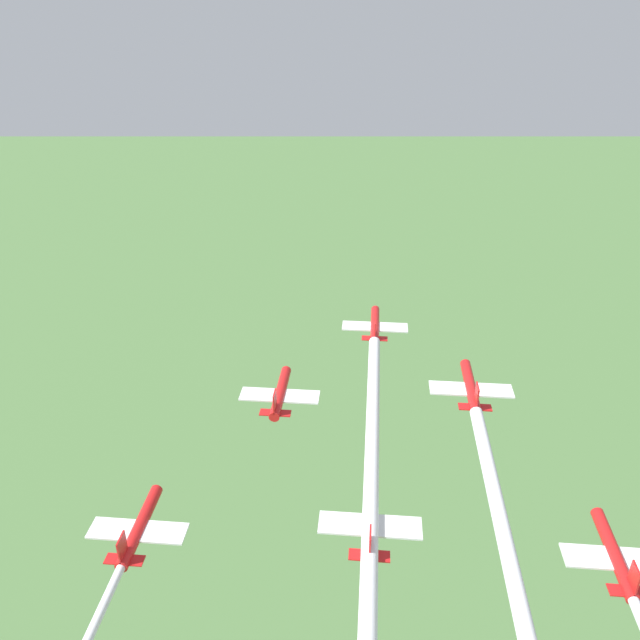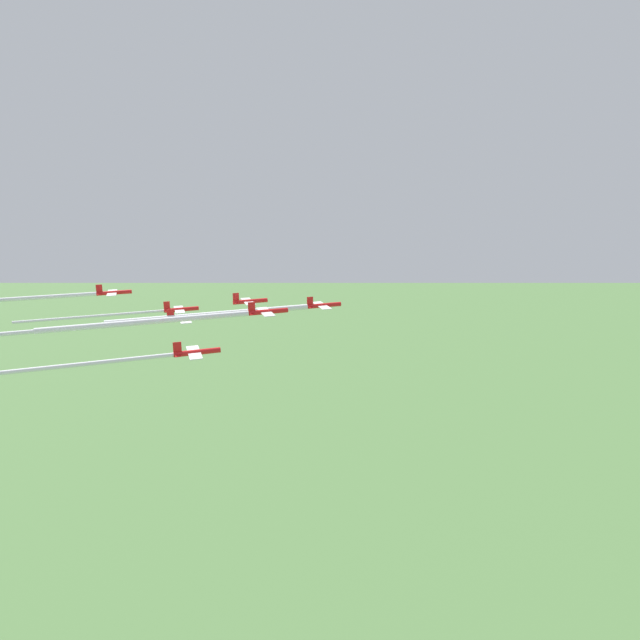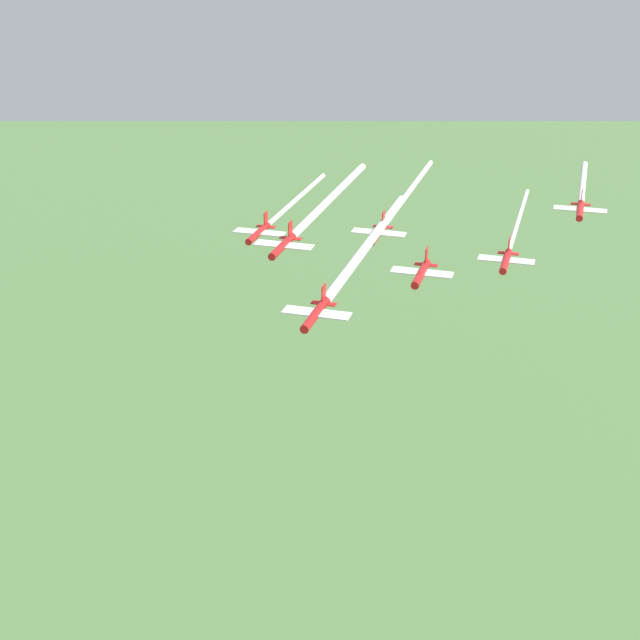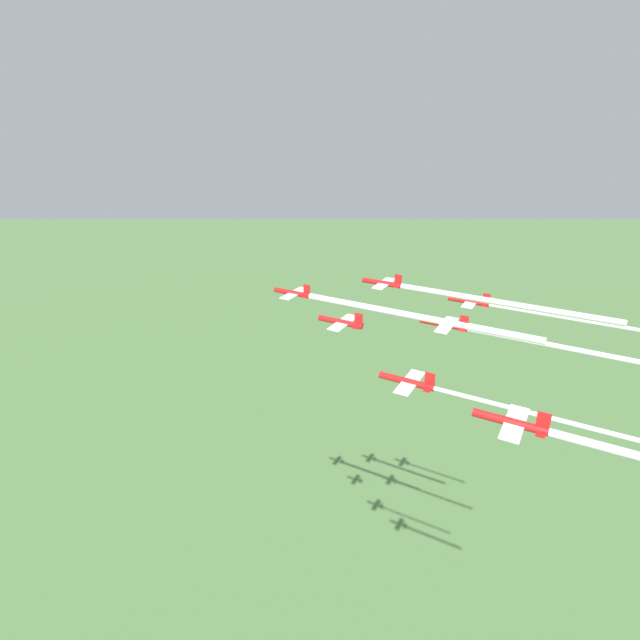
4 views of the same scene
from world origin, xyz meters
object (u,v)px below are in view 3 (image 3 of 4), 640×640
at_px(jet_1, 422,273).
at_px(jet_0, 316,313).
at_px(jet_2, 283,245).
at_px(jet_6, 580,210).
at_px(jet_3, 506,260).
at_px(jet_4, 378,233).
at_px(jet_5, 259,232).

bearing_deg(jet_1, jet_0, 59.53).
distance_m(jet_1, jet_2, 20.52).
distance_m(jet_1, jet_6, 40.29).
distance_m(jet_1, jet_3, 20.40).
height_order(jet_4, jet_5, jet_4).
bearing_deg(jet_0, jet_4, -90.00).
bearing_deg(jet_4, jet_3, -180.00).
distance_m(jet_0, jet_4, 34.72).
distance_m(jet_2, jet_5, 20.66).
distance_m(jet_3, jet_4, 20.58).
bearing_deg(jet_5, jet_3, 180.00).
bearing_deg(jet_2, jet_3, -150.46).
distance_m(jet_0, jet_2, 20.26).
relative_size(jet_4, jet_5, 1.00).
distance_m(jet_0, jet_5, 40.35).
bearing_deg(jet_4, jet_2, 59.53).
relative_size(jet_0, jet_1, 1.00).
bearing_deg(jet_2, jet_6, -139.64).
bearing_deg(jet_6, jet_3, 59.53).
bearing_deg(jet_4, jet_5, -0.00).
bearing_deg(jet_5, jet_6, -161.22).
distance_m(jet_1, jet_5, 35.31).
bearing_deg(jet_6, jet_2, 40.36).
relative_size(jet_1, jet_5, 1.00).
bearing_deg(jet_2, jet_4, -120.47).
xyz_separation_m(jet_2, jet_5, (-4.02, 19.74, -4.59)).
xyz_separation_m(jet_1, jet_4, (-4.02, 19.74, -0.69)).
relative_size(jet_2, jet_3, 1.00).
distance_m(jet_4, jet_6, 35.24).
bearing_deg(jet_6, jet_1, 59.53).
bearing_deg(jet_5, jet_4, 180.00).
xyz_separation_m(jet_1, jet_2, (-19.32, 6.63, 2.02)).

